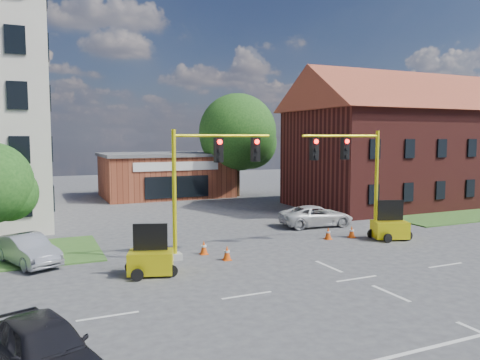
{
  "coord_description": "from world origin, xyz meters",
  "views": [
    {
      "loc": [
        -12.08,
        -15.25,
        5.81
      ],
      "look_at": [
        -0.82,
        10.0,
        3.29
      ],
      "focal_mm": 35.0,
      "sensor_mm": 36.0,
      "label": 1
    }
  ],
  "objects_px": {
    "signal_mast_east": "(353,171)",
    "pickup_white": "(316,216)",
    "trailer_west": "(151,260)",
    "signal_mast_west": "(207,177)",
    "trailer_east": "(390,228)",
    "sedan_dark": "(43,349)"
  },
  "relations": [
    {
      "from": "pickup_white",
      "to": "trailer_west",
      "type": "bearing_deg",
      "value": 122.85
    },
    {
      "from": "trailer_west",
      "to": "trailer_east",
      "type": "bearing_deg",
      "value": 23.9
    },
    {
      "from": "trailer_east",
      "to": "sedan_dark",
      "type": "height_order",
      "value": "trailer_east"
    },
    {
      "from": "signal_mast_east",
      "to": "trailer_east",
      "type": "height_order",
      "value": "signal_mast_east"
    },
    {
      "from": "signal_mast_east",
      "to": "pickup_white",
      "type": "bearing_deg",
      "value": 83.27
    },
    {
      "from": "trailer_west",
      "to": "signal_mast_west",
      "type": "bearing_deg",
      "value": 49.95
    },
    {
      "from": "pickup_white",
      "to": "signal_mast_west",
      "type": "bearing_deg",
      "value": 121.31
    },
    {
      "from": "signal_mast_west",
      "to": "sedan_dark",
      "type": "height_order",
      "value": "signal_mast_west"
    },
    {
      "from": "signal_mast_west",
      "to": "signal_mast_east",
      "type": "relative_size",
      "value": 1.0
    },
    {
      "from": "pickup_white",
      "to": "signal_mast_east",
      "type": "bearing_deg",
      "value": 178.86
    },
    {
      "from": "trailer_east",
      "to": "sedan_dark",
      "type": "bearing_deg",
      "value": -134.93
    },
    {
      "from": "trailer_east",
      "to": "signal_mast_east",
      "type": "bearing_deg",
      "value": -178.32
    },
    {
      "from": "sedan_dark",
      "to": "pickup_white",
      "type": "bearing_deg",
      "value": 20.61
    },
    {
      "from": "signal_mast_west",
      "to": "pickup_white",
      "type": "xyz_separation_m",
      "value": [
        9.24,
        4.45,
        -3.25
      ]
    },
    {
      "from": "trailer_west",
      "to": "pickup_white",
      "type": "xyz_separation_m",
      "value": [
        12.52,
        6.45,
        0.02
      ]
    },
    {
      "from": "signal_mast_west",
      "to": "pickup_white",
      "type": "bearing_deg",
      "value": 25.73
    },
    {
      "from": "signal_mast_east",
      "to": "trailer_west",
      "type": "distance_m",
      "value": 12.59
    },
    {
      "from": "sedan_dark",
      "to": "trailer_east",
      "type": "bearing_deg",
      "value": 6.52
    },
    {
      "from": "trailer_west",
      "to": "trailer_east",
      "type": "distance_m",
      "value": 14.17
    },
    {
      "from": "signal_mast_west",
      "to": "trailer_east",
      "type": "height_order",
      "value": "signal_mast_west"
    },
    {
      "from": "signal_mast_west",
      "to": "signal_mast_east",
      "type": "xyz_separation_m",
      "value": [
        8.71,
        0.0,
        0.0
      ]
    },
    {
      "from": "signal_mast_east",
      "to": "trailer_west",
      "type": "relative_size",
      "value": 2.89
    }
  ]
}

